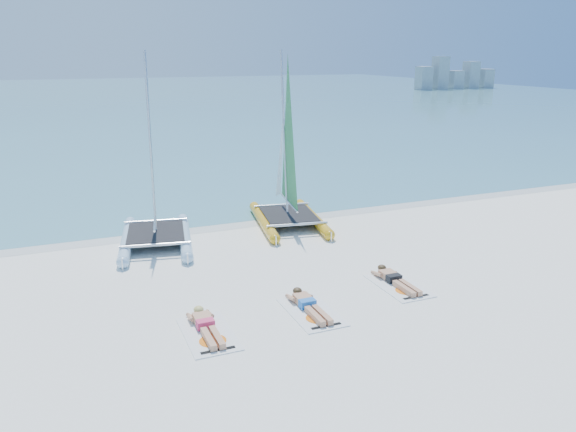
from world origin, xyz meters
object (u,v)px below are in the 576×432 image
at_px(catamaran_blue, 153,187).
at_px(towel_c, 399,286).
at_px(towel_a, 208,334).
at_px(sunbather_c, 395,279).
at_px(sunbather_a, 206,325).
at_px(towel_b, 312,312).
at_px(catamaran_yellow, 286,168).
at_px(sunbather_b, 308,304).

xyz_separation_m(catamaran_blue, towel_c, (5.05, -5.73, -1.76)).
bearing_deg(towel_a, sunbather_c, 9.05).
bearing_deg(sunbather_c, sunbather_a, -173.07).
bearing_deg(towel_b, towel_a, -177.70).
height_order(catamaran_blue, towel_b, catamaran_blue).
relative_size(catamaran_blue, sunbather_a, 3.43).
xyz_separation_m(catamaran_yellow, sunbather_a, (-4.60, -6.77, -1.75)).
distance_m(catamaran_blue, sunbather_c, 7.67).
bearing_deg(towel_b, catamaran_yellow, 72.41).
bearing_deg(sunbather_b, sunbather_c, 11.07).
bearing_deg(catamaran_blue, sunbather_c, -37.31).
bearing_deg(catamaran_blue, sunbather_a, -79.88).
xyz_separation_m(sunbather_b, towel_c, (2.65, 0.33, -0.11)).
height_order(catamaran_blue, sunbather_b, catamaran_blue).
distance_m(catamaran_blue, towel_a, 6.58).
height_order(sunbather_b, towel_c, sunbather_b).
relative_size(catamaran_blue, towel_a, 3.20).
distance_m(sunbather_a, towel_c, 5.09).
relative_size(catamaran_blue, towel_b, 3.20).
height_order(catamaran_blue, catamaran_yellow, catamaran_yellow).
height_order(towel_a, towel_c, same).
height_order(towel_a, towel_b, same).
bearing_deg(sunbather_a, sunbather_c, 6.93).
relative_size(towel_a, sunbather_c, 1.07).
bearing_deg(towel_a, towel_b, 2.30).
bearing_deg(towel_b, towel_c, 11.07).
bearing_deg(catamaran_blue, sunbather_b, -58.07).
relative_size(catamaran_yellow, sunbather_b, 3.44).
bearing_deg(catamaran_yellow, towel_b, -97.97).
xyz_separation_m(sunbather_a, sunbather_c, (5.07, 0.62, 0.00)).
bearing_deg(catamaran_blue, towel_a, -79.88).
height_order(sunbather_a, sunbather_c, same).
relative_size(catamaran_yellow, towel_b, 3.21).
bearing_deg(catamaran_blue, catamaran_yellow, 18.00).
xyz_separation_m(catamaran_blue, towel_b, (2.40, -6.24, -1.76)).
bearing_deg(sunbather_c, towel_b, -165.00).
height_order(catamaran_blue, towel_c, catamaran_blue).
distance_m(catamaran_blue, sunbather_a, 6.37).
xyz_separation_m(towel_c, sunbather_c, (-0.00, 0.19, 0.11)).
bearing_deg(catamaran_yellow, sunbather_a, -114.55).
bearing_deg(catamaran_yellow, sunbather_c, -75.96).
distance_m(catamaran_blue, catamaran_yellow, 4.62).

